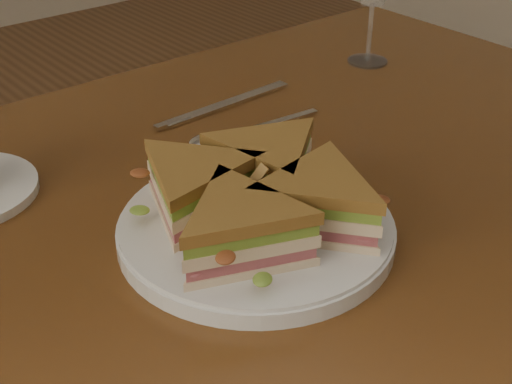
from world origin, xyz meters
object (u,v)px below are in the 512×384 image
Objects in this scene: table at (258,281)px; sandwich_wedges at (256,197)px; spoon at (224,137)px; plate at (256,230)px; knife at (220,107)px.

sandwich_wedges is (-0.04, -0.04, 0.14)m from table.
table is at bearing -107.87° from spoon.
plate reaches higher than spoon.
plate is (-0.04, -0.04, 0.11)m from table.
knife is (0.05, 0.08, -0.00)m from spoon.
spoon is at bearing 61.37° from sandwich_wedges.
plate is 0.30m from knife.
sandwich_wedges reaches higher than knife.
knife is at bearing 62.66° from table.
plate is at bearing -122.27° from knife.
knife is (0.15, 0.26, -0.04)m from sandwich_wedges.
sandwich_wedges is 1.31× the size of knife.
table is at bearing 48.53° from plate.
spoon is (0.10, 0.18, -0.00)m from plate.
spoon is at bearing 66.39° from table.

